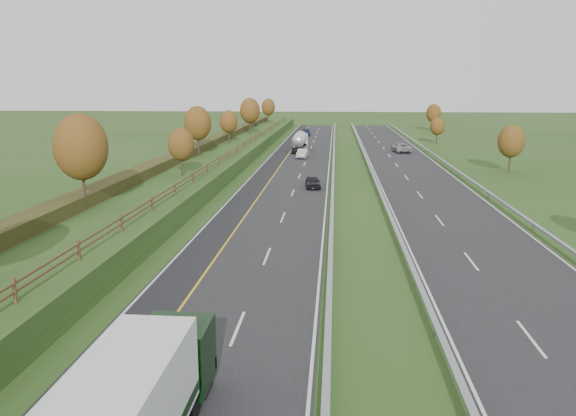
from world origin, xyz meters
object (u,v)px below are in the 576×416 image
Objects in this scene: car_silver_mid at (303,153)px; car_small_far at (305,133)px; car_dark_near at (313,182)px; car_oncoming at (401,148)px; road_tanker at (300,141)px.

car_small_far is at bearing 97.81° from car_silver_mid.
car_oncoming reaches higher than car_dark_near.
road_tanker is at bearing -7.73° from car_oncoming.
car_dark_near is (3.94, -38.41, -1.11)m from road_tanker.
car_dark_near is at bearing -86.01° from car_small_far.
car_oncoming reaches higher than car_silver_mid.
car_small_far is (-1.80, 42.50, 0.06)m from car_silver_mid.
car_small_far is (-0.69, 32.13, -1.02)m from road_tanker.
road_tanker reaches higher than car_silver_mid.
road_tanker is 18.42m from car_oncoming.
car_silver_mid is 19.90m from car_oncoming.
road_tanker is 2.70× the size of car_dark_near.
car_dark_near is 0.72× the size of car_oncoming.
car_small_far is at bearing -65.86° from car_oncoming.
road_tanker is at bearing 89.99° from car_dark_near.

